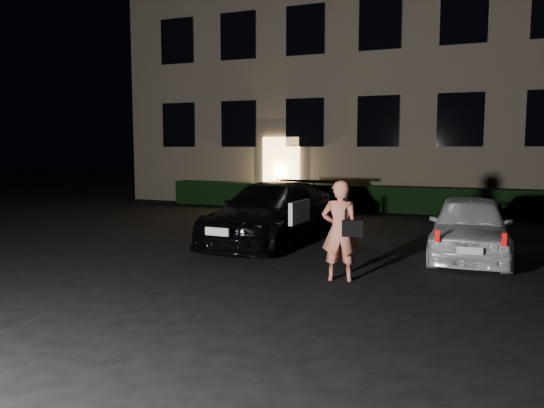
% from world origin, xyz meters
% --- Properties ---
extents(ground, '(80.00, 80.00, 0.00)m').
position_xyz_m(ground, '(0.00, 0.00, 0.00)').
color(ground, black).
rests_on(ground, ground).
extents(building, '(20.00, 8.11, 12.00)m').
position_xyz_m(building, '(-0.00, 14.99, 6.00)').
color(building, '#746753').
rests_on(building, ground).
extents(hedge, '(15.00, 0.70, 0.85)m').
position_xyz_m(hedge, '(0.00, 10.50, 0.42)').
color(hedge, black).
rests_on(hedge, ground).
extents(sedan, '(2.09, 4.75, 1.33)m').
position_xyz_m(sedan, '(-0.95, 3.77, 0.67)').
color(sedan, black).
rests_on(sedan, ground).
extents(hatch, '(1.55, 3.60, 1.21)m').
position_xyz_m(hatch, '(3.19, 3.61, 0.61)').
color(hatch, white).
rests_on(hatch, ground).
extents(man, '(0.72, 0.50, 1.60)m').
position_xyz_m(man, '(1.34, 0.99, 0.80)').
color(man, '#E87C5E').
rests_on(man, ground).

